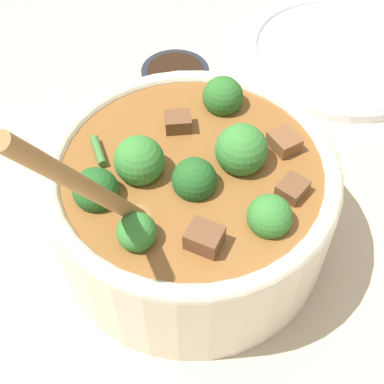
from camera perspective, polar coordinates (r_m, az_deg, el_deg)
The scene contains 4 objects.
ground_plane at distance 0.53m, azimuth -0.00°, elevation -4.87°, with size 4.00×4.00×0.00m, color #C6B293.
stew_bowl at distance 0.47m, azimuth -0.02°, elevation -0.57°, with size 0.25×0.27×0.25m.
condiment_bowl at distance 0.66m, azimuth -1.77°, elevation 11.82°, with size 0.08×0.08×0.04m.
empty_plate at distance 0.74m, azimuth 15.62°, elevation 14.21°, with size 0.25×0.25×0.02m.
Camera 1 is at (0.26, -0.14, 0.44)m, focal length 50.00 mm.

